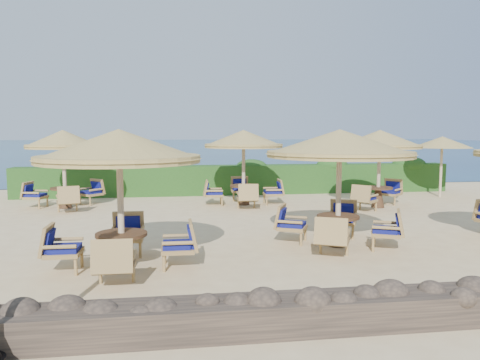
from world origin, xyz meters
TOP-DOWN VIEW (x-y plane):
  - ground at (0.00, 0.00)m, footprint 120.00×120.00m
  - sea at (0.00, 70.00)m, footprint 160.00×160.00m
  - hedge at (0.00, 7.20)m, footprint 18.00×0.90m
  - stone_wall at (0.00, -6.20)m, footprint 15.00×0.65m
  - extra_parasol at (7.80, 5.20)m, footprint 2.30×2.30m
  - cafe_set_0 at (-3.73, -3.09)m, footprint 3.05×3.05m
  - cafe_set_1 at (0.95, -1.92)m, footprint 3.32×3.32m
  - cafe_set_3 at (-6.38, 4.46)m, footprint 2.67×2.70m
  - cafe_set_4 at (-0.27, 4.33)m, footprint 2.82×2.82m
  - cafe_set_5 at (4.21, 3.07)m, footprint 2.80×2.80m

SIDE VIEW (x-z plane):
  - ground at x=0.00m, z-range 0.00..0.00m
  - sea at x=0.00m, z-range 0.00..0.00m
  - stone_wall at x=0.00m, z-range 0.00..0.44m
  - hedge at x=0.00m, z-range 0.00..1.20m
  - cafe_set_4 at x=-0.27m, z-range 0.49..3.15m
  - cafe_set_3 at x=-6.38m, z-range 0.49..3.15m
  - cafe_set_0 at x=-3.73m, z-range 0.56..3.21m
  - cafe_set_1 at x=0.95m, z-range 0.61..3.27m
  - cafe_set_5 at x=4.21m, z-range 0.68..3.34m
  - extra_parasol at x=7.80m, z-range 0.97..3.37m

